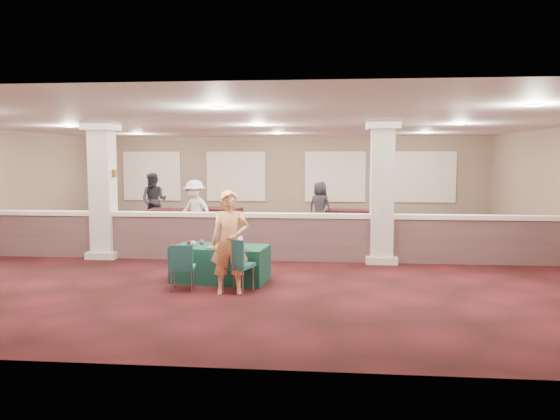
# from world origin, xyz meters

# --- Properties ---
(ground) EXTENTS (16.00, 16.00, 0.00)m
(ground) POSITION_xyz_m (0.00, 0.00, 0.00)
(ground) COLOR #451117
(ground) RESTS_ON ground
(wall_back) EXTENTS (16.00, 0.04, 3.20)m
(wall_back) POSITION_xyz_m (0.00, 8.00, 1.60)
(wall_back) COLOR #83725B
(wall_back) RESTS_ON ground
(wall_front) EXTENTS (16.00, 0.04, 3.20)m
(wall_front) POSITION_xyz_m (0.00, -8.00, 1.60)
(wall_front) COLOR #83725B
(wall_front) RESTS_ON ground
(ceiling) EXTENTS (16.00, 16.00, 0.02)m
(ceiling) POSITION_xyz_m (0.00, 0.00, 3.20)
(ceiling) COLOR silver
(ceiling) RESTS_ON wall_back
(partition_wall) EXTENTS (15.60, 0.28, 1.10)m
(partition_wall) POSITION_xyz_m (0.00, -1.50, 0.57)
(partition_wall) COLOR brown
(partition_wall) RESTS_ON ground
(column_left) EXTENTS (0.72, 0.72, 3.20)m
(column_left) POSITION_xyz_m (-3.50, -1.50, 1.64)
(column_left) COLOR beige
(column_left) RESTS_ON ground
(column_right) EXTENTS (0.72, 0.72, 3.20)m
(column_right) POSITION_xyz_m (3.00, -1.50, 1.64)
(column_right) COLOR beige
(column_right) RESTS_ON ground
(sconce_left) EXTENTS (0.12, 0.12, 0.18)m
(sconce_left) POSITION_xyz_m (-3.78, -1.50, 2.00)
(sconce_left) COLOR brown
(sconce_left) RESTS_ON column_left
(sconce_right) EXTENTS (0.12, 0.12, 0.18)m
(sconce_right) POSITION_xyz_m (-3.22, -1.50, 2.00)
(sconce_right) COLOR brown
(sconce_right) RESTS_ON column_left
(near_table) EXTENTS (1.88, 1.10, 0.68)m
(near_table) POSITION_xyz_m (-0.24, -3.73, 0.34)
(near_table) COLOR #0F3731
(near_table) RESTS_ON ground
(conf_chair_main) EXTENTS (0.61, 0.61, 0.97)m
(conf_chair_main) POSITION_xyz_m (0.21, -4.59, 0.57)
(conf_chair_main) COLOR #1F565C
(conf_chair_main) RESTS_ON ground
(conf_chair_side) EXTENTS (0.49, 0.49, 0.85)m
(conf_chair_side) POSITION_xyz_m (-0.75, -4.58, 0.50)
(conf_chair_side) COLOR #1F565C
(conf_chair_side) RESTS_ON ground
(woman) EXTENTS (0.72, 0.54, 1.81)m
(woman) POSITION_xyz_m (0.12, -4.63, 0.91)
(woman) COLOR #E59F63
(woman) RESTS_ON ground
(far_table_front_left) EXTENTS (1.91, 1.28, 0.71)m
(far_table_front_left) POSITION_xyz_m (-5.17, 0.95, 0.35)
(far_table_front_left) COLOR black
(far_table_front_left) RESTS_ON ground
(far_table_front_center) EXTENTS (1.85, 1.08, 0.72)m
(far_table_front_center) POSITION_xyz_m (0.19, 0.30, 0.36)
(far_table_front_center) COLOR black
(far_table_front_center) RESTS_ON ground
(far_table_front_right) EXTENTS (1.91, 1.32, 0.71)m
(far_table_front_right) POSITION_xyz_m (5.70, 0.42, 0.35)
(far_table_front_right) COLOR black
(far_table_front_right) RESTS_ON ground
(far_table_back_left) EXTENTS (1.77, 0.93, 0.71)m
(far_table_back_left) POSITION_xyz_m (-3.11, 3.20, 0.35)
(far_table_back_left) COLOR black
(far_table_back_left) RESTS_ON ground
(far_table_back_center) EXTENTS (1.88, 1.18, 0.71)m
(far_table_back_center) POSITION_xyz_m (-2.00, 3.77, 0.35)
(far_table_back_center) COLOR black
(far_table_back_center) RESTS_ON ground
(far_table_back_right) EXTENTS (1.68, 0.91, 0.66)m
(far_table_back_right) POSITION_xyz_m (2.50, 3.96, 0.33)
(far_table_back_right) COLOR black
(far_table_back_right) RESTS_ON ground
(attendee_a) EXTENTS (0.89, 0.50, 1.85)m
(attendee_a) POSITION_xyz_m (-4.11, 4.00, 0.92)
(attendee_a) COLOR black
(attendee_a) RESTS_ON ground
(attendee_b) EXTENTS (1.22, 0.92, 1.73)m
(attendee_b) POSITION_xyz_m (-2.00, 1.25, 0.87)
(attendee_b) COLOR white
(attendee_b) RESTS_ON ground
(attendee_c) EXTENTS (0.81, 0.97, 1.49)m
(attendee_c) POSITION_xyz_m (1.50, 6.00, 0.75)
(attendee_c) COLOR black
(attendee_c) RESTS_ON ground
(attendee_d) EXTENTS (0.89, 0.73, 1.59)m
(attendee_d) POSITION_xyz_m (1.50, 3.64, 0.79)
(attendee_d) COLOR black
(attendee_d) RESTS_ON ground
(laptop_base) EXTENTS (0.33, 0.25, 0.02)m
(laptop_base) POSITION_xyz_m (0.04, -3.81, 0.69)
(laptop_base) COLOR silver
(laptop_base) RESTS_ON near_table
(laptop_screen) EXTENTS (0.31, 0.05, 0.21)m
(laptop_screen) POSITION_xyz_m (0.05, -3.70, 0.80)
(laptop_screen) COLOR silver
(laptop_screen) RESTS_ON near_table
(screen_glow) EXTENTS (0.28, 0.04, 0.18)m
(screen_glow) POSITION_xyz_m (0.05, -3.71, 0.79)
(screen_glow) COLOR #B1BBD5
(screen_glow) RESTS_ON near_table
(knitting) EXTENTS (0.41, 0.33, 0.03)m
(knitting) POSITION_xyz_m (-0.22, -3.96, 0.70)
(knitting) COLOR #B9571D
(knitting) RESTS_ON near_table
(yarn_cream) EXTENTS (0.10, 0.10, 0.10)m
(yarn_cream) POSITION_xyz_m (-0.76, -3.75, 0.74)
(yarn_cream) COLOR beige
(yarn_cream) RESTS_ON near_table
(yarn_red) EXTENTS (0.09, 0.09, 0.09)m
(yarn_red) POSITION_xyz_m (-0.88, -3.60, 0.73)
(yarn_red) COLOR maroon
(yarn_red) RESTS_ON near_table
(yarn_grey) EXTENTS (0.10, 0.10, 0.10)m
(yarn_grey) POSITION_xyz_m (-0.64, -3.56, 0.73)
(yarn_grey) COLOR #4A4B4F
(yarn_grey) RESTS_ON near_table
(scissors) EXTENTS (0.11, 0.04, 0.01)m
(scissors) POSITION_xyz_m (0.33, -4.06, 0.69)
(scissors) COLOR #B11213
(scissors) RESTS_ON near_table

